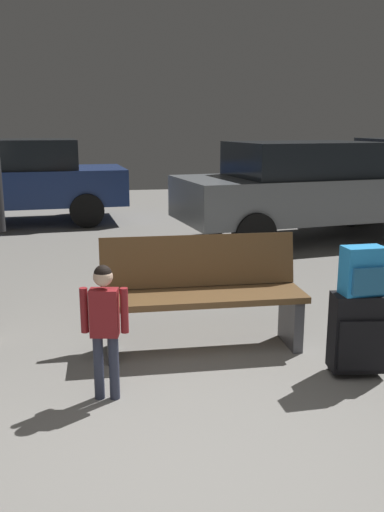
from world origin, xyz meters
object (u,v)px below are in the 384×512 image
(parked_car_far, at_px, (12,179))
(parked_car_near, at_px, (307,188))
(bench, at_px, (202,294))
(backpack_bright, at_px, (363,271))
(suitcase, at_px, (358,333))
(child, at_px, (104,318))

(parked_car_far, bearing_deg, parked_car_near, -26.66)
(bench, xyz_separation_m, backpack_bright, (0.98, -0.73, 0.33))
(backpack_bright, bearing_deg, parked_car_near, 72.25)
(suitcase, distance_m, parked_car_near, 4.99)
(backpack_bright, height_order, parked_car_far, parked_car_far)
(suitcase, xyz_separation_m, parked_car_far, (-3.20, 7.10, 0.48))
(bench, xyz_separation_m, parked_car_near, (2.50, 4.01, 0.36))
(suitcase, bearing_deg, bench, 143.51)
(child, bearing_deg, suitcase, 0.88)
(bench, relative_size, backpack_bright, 4.75)
(bench, bearing_deg, parked_car_far, 109.17)
(bench, distance_m, parked_car_near, 4.74)
(suitcase, bearing_deg, child, -179.12)
(bench, xyz_separation_m, child, (-0.79, -0.75, 0.11))
(parked_car_far, bearing_deg, suitcase, -65.76)
(suitcase, bearing_deg, backpack_bright, -26.44)
(parked_car_far, bearing_deg, child, -78.69)
(child, height_order, parked_car_near, parked_car_near)
(bench, relative_size, child, 1.78)
(backpack_bright, relative_size, parked_car_near, 0.08)
(backpack_bright, relative_size, child, 0.38)
(suitcase, height_order, parked_car_near, parked_car_near)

